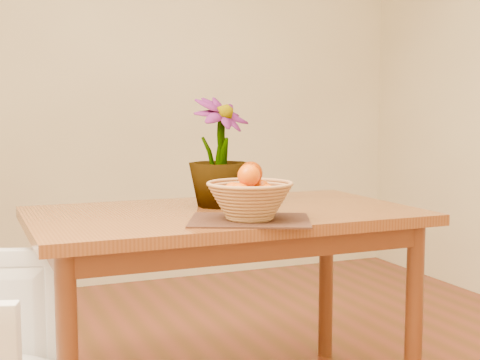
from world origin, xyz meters
name	(u,v)px	position (x,y,z in m)	size (l,w,h in m)	color
wall_back	(111,73)	(0.00, 2.25, 1.35)	(4.00, 0.02, 2.70)	beige
table	(224,234)	(0.00, 0.30, 0.66)	(1.40, 0.80, 0.75)	brown
placemat	(250,220)	(-0.01, 0.05, 0.75)	(0.40, 0.30, 0.01)	#3D2216
wicker_basket	(250,202)	(-0.01, 0.05, 0.81)	(0.29, 0.29, 0.12)	#AB7D47
orange_pile	(250,185)	(0.00, 0.05, 0.87)	(0.18, 0.18, 0.14)	#DE5603
potted_plant	(219,152)	(0.02, 0.40, 0.96)	(0.23, 0.23, 0.42)	#1D4A15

